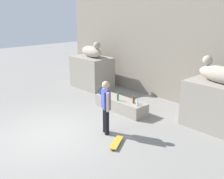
% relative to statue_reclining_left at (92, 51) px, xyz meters
% --- Properties ---
extents(ground_plane, '(40.00, 40.00, 0.00)m').
position_rel_statue_reclining_left_xyz_m(ground_plane, '(3.15, -4.23, -1.80)').
color(ground_plane, gray).
extents(facade_wall, '(11.81, 0.60, 6.62)m').
position_rel_statue_reclining_left_xyz_m(facade_wall, '(3.15, 1.45, 1.51)').
color(facade_wall, gray).
rests_on(facade_wall, ground_plane).
extents(pedestal_left, '(1.96, 1.25, 1.52)m').
position_rel_statue_reclining_left_xyz_m(pedestal_left, '(-0.04, 0.01, -1.04)').
color(pedestal_left, gray).
rests_on(pedestal_left, ground_plane).
extents(pedestal_right, '(1.96, 1.25, 1.52)m').
position_rel_statue_reclining_left_xyz_m(pedestal_right, '(6.33, 0.01, -1.04)').
color(pedestal_right, gray).
rests_on(pedestal_right, ground_plane).
extents(statue_reclining_left, '(1.67, 0.83, 0.78)m').
position_rel_statue_reclining_left_xyz_m(statue_reclining_left, '(0.00, 0.00, 0.00)').
color(statue_reclining_left, '#A79C8B').
rests_on(statue_reclining_left, pedestal_left).
extents(statue_reclining_right, '(1.68, 0.85, 0.78)m').
position_rel_statue_reclining_left_xyz_m(statue_reclining_right, '(6.29, 0.01, 0.00)').
color(statue_reclining_right, '#A79C8B').
rests_on(statue_reclining_right, pedestal_right).
extents(ledge_block, '(2.20, 0.68, 0.46)m').
position_rel_statue_reclining_left_xyz_m(ledge_block, '(3.15, -1.15, -1.57)').
color(ledge_block, gray).
rests_on(ledge_block, ground_plane).
extents(skater, '(0.50, 0.33, 1.67)m').
position_rel_statue_reclining_left_xyz_m(skater, '(4.21, -2.85, -0.88)').
color(skater, black).
rests_on(skater, ground_plane).
extents(skateboard, '(0.58, 0.79, 0.08)m').
position_rel_statue_reclining_left_xyz_m(skateboard, '(4.96, -3.12, -1.73)').
color(skateboard, gold).
rests_on(skateboard, ground_plane).
extents(bottle_clear, '(0.06, 0.06, 0.26)m').
position_rel_statue_reclining_left_xyz_m(bottle_clear, '(4.03, -1.22, -1.24)').
color(bottle_clear, silver).
rests_on(bottle_clear, ledge_block).
extents(bottle_green, '(0.07, 0.07, 0.31)m').
position_rel_statue_reclining_left_xyz_m(bottle_green, '(3.19, -1.35, -1.21)').
color(bottle_green, '#1E722D').
rests_on(bottle_green, ledge_block).
extents(bottle_blue, '(0.07, 0.07, 0.30)m').
position_rel_statue_reclining_left_xyz_m(bottle_blue, '(2.17, -1.35, -1.22)').
color(bottle_blue, '#194C99').
rests_on(bottle_blue, ledge_block).
extents(bottle_brown, '(0.08, 0.08, 0.27)m').
position_rel_statue_reclining_left_xyz_m(bottle_brown, '(3.79, -1.14, -1.23)').
color(bottle_brown, '#593314').
rests_on(bottle_brown, ledge_block).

